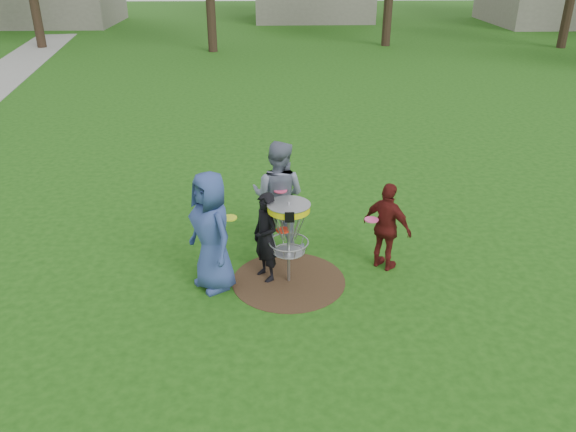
{
  "coord_description": "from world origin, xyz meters",
  "views": [
    {
      "loc": [
        -0.28,
        -7.57,
        4.81
      ],
      "look_at": [
        0.0,
        0.3,
        1.0
      ],
      "focal_mm": 35.0,
      "sensor_mm": 36.0,
      "label": 1
    }
  ],
  "objects_px": {
    "disc_golf_basket": "(289,223)",
    "player_black": "(266,237)",
    "player_blue": "(212,232)",
    "player_maroon": "(387,227)",
    "player_grey": "(278,196)"
  },
  "relations": [
    {
      "from": "player_blue",
      "to": "player_grey",
      "type": "relative_size",
      "value": 0.97
    },
    {
      "from": "player_grey",
      "to": "player_maroon",
      "type": "relative_size",
      "value": 1.31
    },
    {
      "from": "player_blue",
      "to": "player_maroon",
      "type": "relative_size",
      "value": 1.28
    },
    {
      "from": "player_maroon",
      "to": "player_blue",
      "type": "bearing_deg",
      "value": 53.15
    },
    {
      "from": "disc_golf_basket",
      "to": "player_blue",
      "type": "bearing_deg",
      "value": -175.51
    },
    {
      "from": "player_blue",
      "to": "disc_golf_basket",
      "type": "relative_size",
      "value": 1.37
    },
    {
      "from": "player_maroon",
      "to": "disc_golf_basket",
      "type": "height_order",
      "value": "player_maroon"
    },
    {
      "from": "player_black",
      "to": "player_maroon",
      "type": "xyz_separation_m",
      "value": [
        1.94,
        0.25,
        0.01
      ]
    },
    {
      "from": "player_maroon",
      "to": "disc_golf_basket",
      "type": "relative_size",
      "value": 1.08
    },
    {
      "from": "disc_golf_basket",
      "to": "player_black",
      "type": "bearing_deg",
      "value": 161.61
    },
    {
      "from": "player_blue",
      "to": "player_black",
      "type": "height_order",
      "value": "player_blue"
    },
    {
      "from": "player_black",
      "to": "player_grey",
      "type": "bearing_deg",
      "value": 135.15
    },
    {
      "from": "player_black",
      "to": "disc_golf_basket",
      "type": "distance_m",
      "value": 0.47
    },
    {
      "from": "player_blue",
      "to": "disc_golf_basket",
      "type": "xyz_separation_m",
      "value": [
        1.16,
        0.09,
        0.07
      ]
    },
    {
      "from": "player_blue",
      "to": "player_maroon",
      "type": "bearing_deg",
      "value": 63.64
    }
  ]
}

